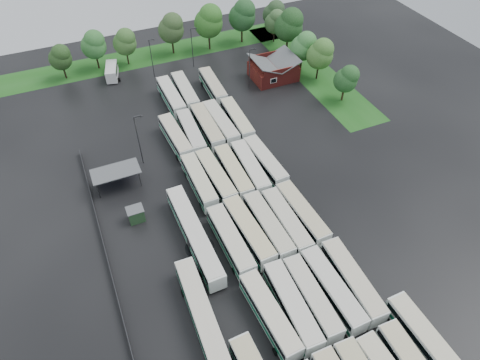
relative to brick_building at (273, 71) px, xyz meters
name	(u,v)px	position (x,y,z in m)	size (l,w,h in m)	color
ground	(259,244)	(-24.00, -42.77, -1.87)	(160.00, 160.00, 0.00)	black
brick_building	(273,71)	(0.00, 0.00, 0.00)	(10.07, 8.60, 5.39)	maroon
wash_shed	(115,172)	(-41.20, -20.74, 1.12)	(8.20, 4.20, 3.58)	#2D2D30
utility_hut	(136,214)	(-40.20, -30.17, -0.55)	(2.70, 2.20, 2.62)	#1F3E20
grass_strip_north	(158,54)	(-22.00, 22.03, -1.86)	(80.00, 10.00, 0.01)	#1A5316
grass_strip_east	(310,69)	(10.00, 0.03, -1.86)	(10.00, 50.00, 0.01)	#1A5316
west_fence	(105,250)	(-46.20, -34.77, -1.27)	(0.10, 50.00, 1.20)	#2D2D30
bus_r1c0	(270,315)	(-28.31, -54.94, 0.08)	(3.34, 12.80, 3.53)	silver
bus_r1c1	(292,306)	(-25.00, -54.99, 0.13)	(3.20, 13.10, 3.62)	silver
bus_r1c2	(312,298)	(-21.95, -54.94, 0.06)	(2.93, 12.61, 3.50)	silver
bus_r1c3	(332,289)	(-18.72, -54.99, 0.12)	(2.97, 13.03, 3.62)	silver
bus_r1c4	(352,281)	(-15.45, -54.96, 0.15)	(3.27, 13.23, 3.66)	silver
bus_r2c0	(231,241)	(-28.37, -41.76, 0.13)	(2.95, 13.05, 3.62)	silver
bus_r2c1	(249,231)	(-25.11, -41.22, 0.16)	(3.42, 13.33, 3.68)	silver
bus_r2c2	(268,226)	(-21.87, -41.46, 0.12)	(2.94, 12.99, 3.61)	silver
bus_r2c3	(286,222)	(-18.86, -41.78, 0.09)	(2.77, 12.80, 3.56)	silver
bus_r2c4	(302,214)	(-15.74, -41.30, 0.09)	(3.17, 12.88, 3.56)	silver
bus_r3c0	(199,182)	(-28.40, -27.78, 0.05)	(2.72, 12.52, 3.48)	silver
bus_r3c1	(216,177)	(-25.36, -27.89, 0.09)	(3.15, 12.89, 3.56)	silver
bus_r3c2	(234,173)	(-22.08, -28.09, 0.07)	(2.89, 12.70, 3.52)	silver
bus_r3c3	(250,168)	(-18.95, -28.28, 0.11)	(3.26, 12.98, 3.58)	silver
bus_r3c4	(265,162)	(-15.73, -27.79, 0.06)	(3.19, 12.70, 3.51)	silver
bus_r4c0	(176,137)	(-28.50, -14.54, 0.05)	(3.24, 12.65, 3.49)	silver
bus_r4c1	(191,133)	(-25.29, -14.50, 0.06)	(3.27, 12.69, 3.50)	silver
bus_r4c2	(207,127)	(-21.82, -14.12, 0.14)	(3.00, 13.17, 3.65)	silver
bus_r4c3	(221,124)	(-18.94, -14.09, 0.15)	(3.07, 13.25, 3.67)	silver
bus_r4c4	(237,120)	(-15.45, -14.22, 0.08)	(3.13, 12.82, 3.54)	silver
bus_r5c1	(171,97)	(-25.21, -1.09, 0.14)	(2.86, 13.12, 3.65)	silver
bus_r5c2	(185,92)	(-21.82, -0.45, 0.14)	(3.22, 13.16, 3.64)	silver
bus_r5c4	(213,87)	(-15.47, -0.75, 0.07)	(3.23, 12.74, 3.52)	silver
artic_bus_west_b	(194,235)	(-33.00, -38.46, 0.12)	(3.01, 19.37, 3.59)	silver
artic_bus_west_c	(205,322)	(-36.49, -52.45, 0.07)	(3.28, 18.94, 3.50)	silver
minibus	(112,71)	(-34.72, 15.42, -0.25)	(3.99, 7.06, 2.91)	silver
tree_north_0	(60,57)	(-44.78, 19.42, 3.62)	(5.15, 5.15, 8.53)	black
tree_north_1	(94,44)	(-36.83, 20.96, 4.38)	(5.87, 5.87, 9.71)	black
tree_north_2	(125,42)	(-29.72, 19.98, 4.07)	(5.57, 5.57, 9.22)	#322619
tree_north_3	(172,28)	(-17.86, 20.78, 4.92)	(6.36, 6.36, 10.54)	black
tree_north_4	(209,21)	(-8.60, 19.01, 5.74)	(7.14, 7.14, 11.83)	black
tree_north_5	(243,15)	(0.68, 19.34, 5.48)	(6.89, 6.89, 11.41)	black
tree_north_6	(274,13)	(9.99, 19.86, 4.18)	(5.68, 5.68, 9.40)	black
tree_east_0	(347,79)	(9.96, -14.51, 3.60)	(5.17, 5.14, 8.51)	#322415
tree_east_1	(321,53)	(9.43, -4.52, 4.61)	(6.07, 6.07, 10.06)	black
tree_east_2	(304,46)	(7.97, 0.53, 4.39)	(5.88, 5.88, 9.74)	#2F1F10
tree_east_3	(290,25)	(8.76, 9.30, 5.65)	(7.06, 7.06, 11.69)	black
tree_east_4	(275,21)	(8.43, 16.03, 3.74)	(5.26, 5.26, 8.72)	black
lamp_post_ne	(250,66)	(-6.94, -1.86, 3.77)	(1.50, 0.29, 9.71)	#2D2D30
lamp_post_nw	(139,137)	(-35.63, -16.92, 4.27)	(1.63, 0.32, 10.56)	#2D2D30
lamp_post_back_w	(152,56)	(-25.50, 11.78, 3.55)	(1.44, 0.28, 9.33)	#2D2D30
lamp_post_back_e	(193,45)	(-15.39, 12.43, 3.81)	(1.51, 0.29, 9.78)	#2D2D30
puddle_0	(314,356)	(-25.15, -61.40, -1.86)	(4.06, 4.06, 0.01)	black
puddle_2	(200,247)	(-32.68, -39.58, -1.86)	(4.61, 4.61, 0.01)	black
puddle_3	(281,255)	(-21.72, -45.84, -1.86)	(3.71, 3.71, 0.01)	black
puddle_4	(410,324)	(-11.03, -62.79, -1.86)	(3.97, 3.97, 0.01)	black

